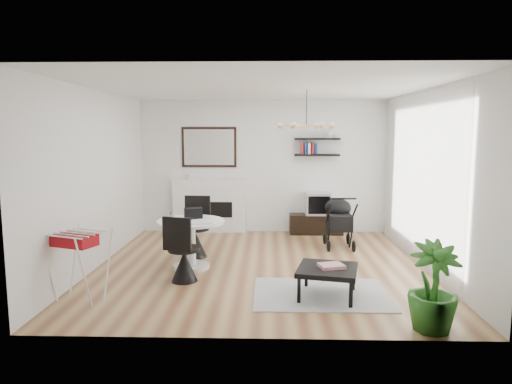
{
  "coord_description": "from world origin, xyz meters",
  "views": [
    {
      "loc": [
        0.12,
        -6.83,
        2.05
      ],
      "look_at": [
        -0.08,
        0.4,
        1.1
      ],
      "focal_mm": 32.0,
      "sensor_mm": 36.0,
      "label": 1
    }
  ],
  "objects_px": {
    "potted_plant": "(433,287)",
    "dining_table": "(191,237)",
    "coffee_table": "(327,271)",
    "fireplace": "(209,199)",
    "drying_rack": "(79,265)",
    "crt_tv": "(318,204)",
    "stroller": "(339,224)",
    "tv_console": "(316,224)"
  },
  "relations": [
    {
      "from": "fireplace",
      "to": "tv_console",
      "type": "distance_m",
      "value": 2.24
    },
    {
      "from": "stroller",
      "to": "tv_console",
      "type": "bearing_deg",
      "value": 105.57
    },
    {
      "from": "fireplace",
      "to": "crt_tv",
      "type": "bearing_deg",
      "value": -3.19
    },
    {
      "from": "tv_console",
      "to": "drying_rack",
      "type": "distance_m",
      "value": 5.04
    },
    {
      "from": "fireplace",
      "to": "coffee_table",
      "type": "height_order",
      "value": "fireplace"
    },
    {
      "from": "tv_console",
      "to": "dining_table",
      "type": "bearing_deg",
      "value": -131.11
    },
    {
      "from": "coffee_table",
      "to": "fireplace",
      "type": "bearing_deg",
      "value": 117.7
    },
    {
      "from": "crt_tv",
      "to": "drying_rack",
      "type": "bearing_deg",
      "value": -130.78
    },
    {
      "from": "tv_console",
      "to": "stroller",
      "type": "bearing_deg",
      "value": -74.36
    },
    {
      "from": "dining_table",
      "to": "stroller",
      "type": "relative_size",
      "value": 1.04
    },
    {
      "from": "drying_rack",
      "to": "coffee_table",
      "type": "bearing_deg",
      "value": 24.56
    },
    {
      "from": "coffee_table",
      "to": "potted_plant",
      "type": "xyz_separation_m",
      "value": [
        0.97,
        -0.94,
        0.13
      ]
    },
    {
      "from": "drying_rack",
      "to": "dining_table",
      "type": "bearing_deg",
      "value": 71.1
    },
    {
      "from": "fireplace",
      "to": "crt_tv",
      "type": "relative_size",
      "value": 4.25
    },
    {
      "from": "tv_console",
      "to": "dining_table",
      "type": "height_order",
      "value": "dining_table"
    },
    {
      "from": "dining_table",
      "to": "coffee_table",
      "type": "height_order",
      "value": "dining_table"
    },
    {
      "from": "drying_rack",
      "to": "potted_plant",
      "type": "xyz_separation_m",
      "value": [
        4.0,
        -0.72,
        0.01
      ]
    },
    {
      "from": "potted_plant",
      "to": "dining_table",
      "type": "bearing_deg",
      "value": 143.7
    },
    {
      "from": "tv_console",
      "to": "stroller",
      "type": "distance_m",
      "value": 1.11
    },
    {
      "from": "crt_tv",
      "to": "dining_table",
      "type": "bearing_deg",
      "value": -131.61
    },
    {
      "from": "crt_tv",
      "to": "fireplace",
      "type": "bearing_deg",
      "value": 176.81
    },
    {
      "from": "crt_tv",
      "to": "dining_table",
      "type": "xyz_separation_m",
      "value": [
        -2.17,
        -2.44,
        -0.13
      ]
    },
    {
      "from": "drying_rack",
      "to": "stroller",
      "type": "height_order",
      "value": "stroller"
    },
    {
      "from": "crt_tv",
      "to": "potted_plant",
      "type": "bearing_deg",
      "value": -81.23
    },
    {
      "from": "fireplace",
      "to": "potted_plant",
      "type": "distance_m",
      "value": 5.52
    },
    {
      "from": "tv_console",
      "to": "stroller",
      "type": "relative_size",
      "value": 1.1
    },
    {
      "from": "drying_rack",
      "to": "stroller",
      "type": "relative_size",
      "value": 0.89
    },
    {
      "from": "crt_tv",
      "to": "coffee_table",
      "type": "xyz_separation_m",
      "value": [
        -0.26,
        -3.6,
        -0.29
      ]
    },
    {
      "from": "tv_console",
      "to": "dining_table",
      "type": "xyz_separation_m",
      "value": [
        -2.13,
        -2.44,
        0.29
      ]
    },
    {
      "from": "dining_table",
      "to": "stroller",
      "type": "bearing_deg",
      "value": 29.81
    },
    {
      "from": "fireplace",
      "to": "potted_plant",
      "type": "bearing_deg",
      "value": -57.97
    },
    {
      "from": "crt_tv",
      "to": "potted_plant",
      "type": "height_order",
      "value": "potted_plant"
    },
    {
      "from": "crt_tv",
      "to": "drying_rack",
      "type": "relative_size",
      "value": 0.59
    },
    {
      "from": "crt_tv",
      "to": "stroller",
      "type": "distance_m",
      "value": 1.1
    },
    {
      "from": "stroller",
      "to": "potted_plant",
      "type": "bearing_deg",
      "value": -82.87
    },
    {
      "from": "fireplace",
      "to": "stroller",
      "type": "height_order",
      "value": "fireplace"
    },
    {
      "from": "stroller",
      "to": "coffee_table",
      "type": "bearing_deg",
      "value": -101.66
    },
    {
      "from": "drying_rack",
      "to": "coffee_table",
      "type": "distance_m",
      "value": 3.05
    },
    {
      "from": "crt_tv",
      "to": "tv_console",
      "type": "bearing_deg",
      "value": 174.67
    },
    {
      "from": "dining_table",
      "to": "potted_plant",
      "type": "relative_size",
      "value": 1.08
    },
    {
      "from": "potted_plant",
      "to": "crt_tv",
      "type": "bearing_deg",
      "value": 98.77
    },
    {
      "from": "fireplace",
      "to": "drying_rack",
      "type": "bearing_deg",
      "value": -105.29
    }
  ]
}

